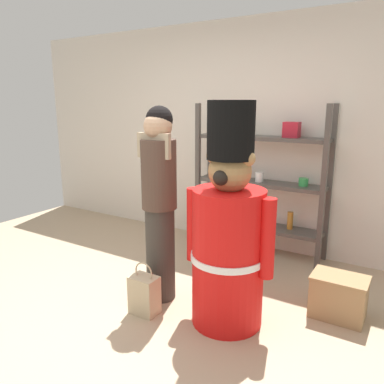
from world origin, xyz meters
TOP-DOWN VIEW (x-y plane):
  - ground_plane at (0.00, 0.00)m, footprint 6.40×6.40m
  - back_wall at (0.00, 2.20)m, footprint 6.40×0.12m
  - merchandise_shelf at (0.33, 1.98)m, footprint 1.49×0.35m
  - teddy_bear_guard at (0.68, 0.48)m, footprint 0.72×0.57m
  - person_shopper at (0.02, 0.52)m, footprint 0.31×0.29m
  - shopping_bag at (0.06, 0.23)m, footprint 0.23×0.16m
  - display_crate at (1.41, 1.00)m, footprint 0.42×0.30m

SIDE VIEW (x-z plane):
  - ground_plane at x=0.00m, z-range 0.00..0.00m
  - shopping_bag at x=0.06m, z-range -0.06..0.39m
  - display_crate at x=1.41m, z-range 0.00..0.35m
  - teddy_bear_guard at x=0.68m, z-range -0.15..1.55m
  - merchandise_shelf at x=0.33m, z-range 0.01..1.68m
  - person_shopper at x=0.02m, z-range 0.07..1.73m
  - back_wall at x=0.00m, z-range 0.00..2.60m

